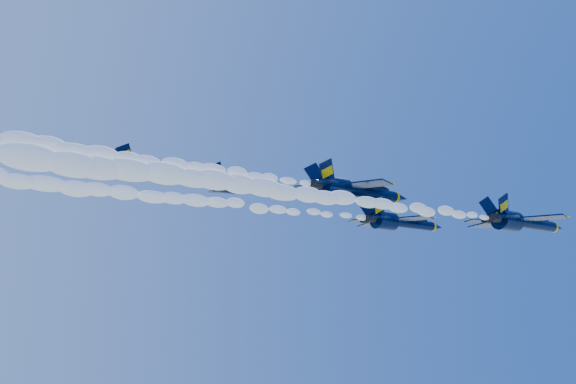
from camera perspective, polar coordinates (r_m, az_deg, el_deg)
jet_lead at (r=93.15m, az=20.12°, el=-2.52°), size 17.68×14.51×6.57m
smoke_trail_jet_lead at (r=65.23m, az=2.22°, el=-0.24°), size 59.09×2.39×2.16m
jet_second at (r=89.24m, az=9.95°, el=-2.65°), size 15.49×12.71×5.76m
smoke_trail_jet_second at (r=67.49m, az=-11.39°, el=-0.33°), size 59.09×2.10×1.89m
jet_third at (r=87.48m, az=5.97°, el=0.16°), size 18.35×15.05×6.82m
smoke_trail_jet_third at (r=67.96m, az=-17.68°, el=3.46°), size 59.09×2.48×2.24m
jet_fourth at (r=93.10m, az=-4.02°, el=0.48°), size 15.45×12.67×5.74m
jet_fifth at (r=97.36m, az=-11.53°, el=1.79°), size 17.53×14.38×6.52m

